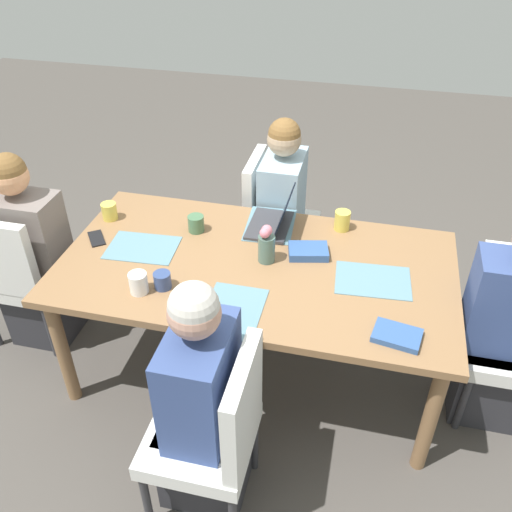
# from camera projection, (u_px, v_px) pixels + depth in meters

# --- Properties ---
(ground_plane) EXTENTS (10.00, 10.00, 0.00)m
(ground_plane) POSITION_uv_depth(u_px,v_px,m) (256.00, 364.00, 3.20)
(ground_plane) COLOR #4C4742
(dining_table) EXTENTS (1.98, 1.06, 0.73)m
(dining_table) POSITION_uv_depth(u_px,v_px,m) (256.00, 275.00, 2.81)
(dining_table) COLOR olive
(dining_table) RESTS_ON ground_plane
(person_head_right_left_near) EXTENTS (0.40, 0.36, 1.19)m
(person_head_right_left_near) POSITION_uv_depth(u_px,v_px,m) (503.00, 332.00, 2.67)
(person_head_right_left_near) COLOR #2D2D33
(person_head_right_left_near) RESTS_ON ground_plane
(chair_near_left_mid) EXTENTS (0.44, 0.44, 0.90)m
(chair_near_left_mid) POSITION_uv_depth(u_px,v_px,m) (216.00, 430.00, 2.24)
(chair_near_left_mid) COLOR silver
(chair_near_left_mid) RESTS_ON ground_plane
(person_near_left_mid) EXTENTS (0.36, 0.40, 1.19)m
(person_near_left_mid) POSITION_uv_depth(u_px,v_px,m) (203.00, 410.00, 2.29)
(person_near_left_mid) COLOR #2D2D33
(person_near_left_mid) RESTS_ON ground_plane
(chair_far_left_far) EXTENTS (0.44, 0.44, 0.90)m
(chair_far_left_far) POSITION_uv_depth(u_px,v_px,m) (272.00, 216.00, 3.58)
(chair_far_left_far) COLOR silver
(chair_far_left_far) RESTS_ON ground_plane
(person_far_left_far) EXTENTS (0.36, 0.40, 1.19)m
(person_far_left_far) POSITION_uv_depth(u_px,v_px,m) (282.00, 219.00, 3.50)
(person_far_left_far) COLOR #2D2D33
(person_far_left_far) RESTS_ON ground_plane
(chair_head_left_right_near) EXTENTS (0.44, 0.44, 0.90)m
(chair_head_left_right_near) POSITION_uv_depth(u_px,v_px,m) (18.00, 272.00, 3.10)
(chair_head_left_right_near) COLOR silver
(chair_head_left_right_near) RESTS_ON ground_plane
(person_head_left_right_near) EXTENTS (0.40, 0.36, 1.19)m
(person_head_left_right_near) POSITION_uv_depth(u_px,v_px,m) (34.00, 262.00, 3.13)
(person_head_left_right_near) COLOR #2D2D33
(person_head_left_right_near) RESTS_ON ground_plane
(flower_vase) EXTENTS (0.09, 0.09, 0.21)m
(flower_vase) POSITION_uv_depth(u_px,v_px,m) (266.00, 244.00, 2.73)
(flower_vase) COLOR #4C6B60
(flower_vase) RESTS_ON dining_table
(placemat_head_right_left_near) EXTENTS (0.38, 0.28, 0.00)m
(placemat_head_right_left_near) POSITION_uv_depth(u_px,v_px,m) (373.00, 280.00, 2.66)
(placemat_head_right_left_near) COLOR slate
(placemat_head_right_left_near) RESTS_ON dining_table
(placemat_near_left_mid) EXTENTS (0.26, 0.36, 0.00)m
(placemat_near_left_mid) POSITION_uv_depth(u_px,v_px,m) (233.00, 311.00, 2.48)
(placemat_near_left_mid) COLOR slate
(placemat_near_left_mid) RESTS_ON dining_table
(placemat_far_left_far) EXTENTS (0.28, 0.38, 0.00)m
(placemat_far_left_far) POSITION_uv_depth(u_px,v_px,m) (270.00, 225.00, 3.06)
(placemat_far_left_far) COLOR slate
(placemat_far_left_far) RESTS_ON dining_table
(placemat_head_left_right_near) EXTENTS (0.38, 0.28, 0.00)m
(placemat_head_left_right_near) POSITION_uv_depth(u_px,v_px,m) (142.00, 248.00, 2.88)
(placemat_head_left_right_near) COLOR slate
(placemat_head_left_right_near) RESTS_ON dining_table
(laptop_far_left_far) EXTENTS (0.22, 0.32, 0.21)m
(laptop_far_left_far) POSITION_uv_depth(u_px,v_px,m) (274.00, 221.00, 3.01)
(laptop_far_left_far) COLOR #38383D
(laptop_far_left_far) RESTS_ON dining_table
(coffee_mug_near_left) EXTENTS (0.08, 0.08, 0.08)m
(coffee_mug_near_left) POSITION_uv_depth(u_px,v_px,m) (162.00, 280.00, 2.60)
(coffee_mug_near_left) COLOR #33477A
(coffee_mug_near_left) RESTS_ON dining_table
(coffee_mug_near_right) EXTENTS (0.08, 0.08, 0.11)m
(coffee_mug_near_right) POSITION_uv_depth(u_px,v_px,m) (342.00, 220.00, 3.00)
(coffee_mug_near_right) COLOR #DBC64C
(coffee_mug_near_right) RESTS_ON dining_table
(coffee_mug_centre_left) EXTENTS (0.09, 0.09, 0.10)m
(coffee_mug_centre_left) POSITION_uv_depth(u_px,v_px,m) (138.00, 283.00, 2.56)
(coffee_mug_centre_left) COLOR white
(coffee_mug_centre_left) RESTS_ON dining_table
(coffee_mug_centre_right) EXTENTS (0.09, 0.09, 0.09)m
(coffee_mug_centre_right) POSITION_uv_depth(u_px,v_px,m) (196.00, 224.00, 2.99)
(coffee_mug_centre_right) COLOR #47704C
(coffee_mug_centre_right) RESTS_ON dining_table
(coffee_mug_far_left) EXTENTS (0.08, 0.08, 0.10)m
(coffee_mug_far_left) POSITION_uv_depth(u_px,v_px,m) (109.00, 211.00, 3.09)
(coffee_mug_far_left) COLOR #DBC64C
(coffee_mug_far_left) RESTS_ON dining_table
(book_red_cover) EXTENTS (0.22, 0.17, 0.03)m
(book_red_cover) POSITION_uv_depth(u_px,v_px,m) (397.00, 335.00, 2.34)
(book_red_cover) COLOR #335693
(book_red_cover) RESTS_ON dining_table
(book_blue_cover) EXTENTS (0.23, 0.18, 0.04)m
(book_blue_cover) POSITION_uv_depth(u_px,v_px,m) (308.00, 251.00, 2.82)
(book_blue_cover) COLOR #335693
(book_blue_cover) RESTS_ON dining_table
(phone_black) EXTENTS (0.15, 0.16, 0.01)m
(phone_black) POSITION_uv_depth(u_px,v_px,m) (96.00, 238.00, 2.95)
(phone_black) COLOR black
(phone_black) RESTS_ON dining_table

